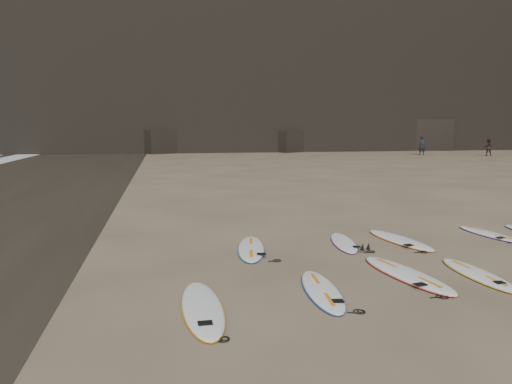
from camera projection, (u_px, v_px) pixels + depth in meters
ground at (434, 278)px, 9.86m from camera, size 240.00×240.00×0.00m
surfboard_0 at (202, 307)px, 8.12m from camera, size 0.70×2.69×0.10m
surfboard_1 at (322, 290)px, 8.98m from camera, size 0.79×2.44×0.09m
surfboard_2 at (407, 274)px, 9.94m from camera, size 1.12×2.85×0.10m
surfboard_3 at (478, 274)px, 9.96m from camera, size 0.57×2.37×0.09m
surfboard_5 at (251, 248)px, 12.01m from camera, size 1.03×2.61×0.09m
surfboard_6 at (344, 242)px, 12.64m from camera, size 0.89×2.26×0.08m
surfboard_7 at (400, 240)px, 12.91m from camera, size 1.07×2.64×0.09m
surfboard_8 at (488, 234)px, 13.65m from camera, size 0.79×2.25×0.08m
person_a at (422, 145)px, 49.14m from camera, size 0.78×0.60×1.91m
person_b at (488, 147)px, 48.01m from camera, size 1.02×0.99×1.66m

